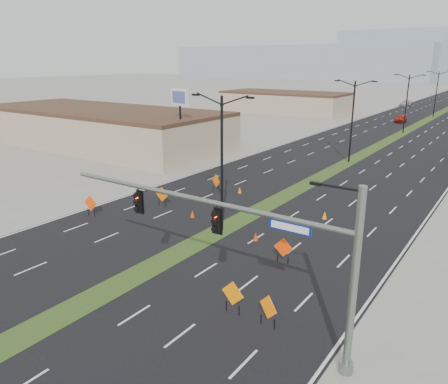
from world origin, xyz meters
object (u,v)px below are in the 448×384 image
Objects in this scene: car_left at (401,118)px; signal_mast at (251,239)px; car_far at (405,103)px; pole_sign_west at (180,103)px; construction_sign_1 at (162,195)px; construction_sign_4 at (268,308)px; construction_sign_0 at (91,204)px; cone_2 at (325,215)px; streetlight_0 at (222,160)px; construction_sign_5 at (283,248)px; construction_sign_2 at (216,182)px; streetlight_3 at (436,93)px; cone_3 at (240,190)px; streetlight_1 at (352,119)px; cone_0 at (192,214)px; streetlight_2 at (407,102)px; construction_sign_3 at (233,294)px; cone_1 at (256,237)px.

signal_mast is at bearing -83.91° from car_left.
pole_sign_west is at bearing -89.67° from car_far.
construction_sign_1 is at bearing -84.04° from car_far.
construction_sign_0 is at bearing -173.02° from construction_sign_4.
construction_sign_0 reaches higher than cone_2.
streetlight_0 is at bearing 13.26° from construction_sign_0.
car_far is at bearing 92.02° from construction_sign_5.
construction_sign_2 is 11.78m from cone_2.
construction_sign_5 is (6.38, -86.38, -4.43)m from streetlight_3.
streetlight_1 is at bearing 78.09° from cone_3.
signal_mast is 9.69× the size of construction_sign_5.
construction_sign_0 is 2.94× the size of cone_0.
car_left is at bearing 104.87° from streetlight_2.
car_far is 8.51× the size of cone_0.
car_far is 2.93× the size of construction_sign_1.
streetlight_0 is 5.95× the size of construction_sign_5.
cone_2 is at bearing 98.59° from construction_sign_3.
cone_3 is (-10.99, 17.81, -0.74)m from construction_sign_3.
cone_0 is 0.97× the size of cone_3.
car_left reaches higher than cone_1.
cone_2 is at bearing -76.53° from car_far.
signal_mast is at bearing -49.46° from streetlight_0.
car_left is 61.77m from cone_3.
car_far is 116.35m from construction_sign_3.
streetlight_2 reaches higher than construction_sign_3.
construction_sign_2 is at bearing -97.37° from streetlight_2.
construction_sign_0 is at bearing -85.76° from car_far.
streetlight_0 and streetlight_1 have the same top height.
car_left is 71.24m from cone_1.
construction_sign_3 reaches higher than construction_sign_4.
streetlight_1 reaches higher than construction_sign_5.
construction_sign_4 is at bearing -75.71° from construction_sign_5.
construction_sign_4 is at bearing -56.13° from cone_1.
streetlight_2 is at bearing 90.00° from streetlight_1.
streetlight_0 is 15.12× the size of cone_2.
car_left is 2.78× the size of construction_sign_4.
pole_sign_west reaches higher than construction_sign_0.
construction_sign_5 is at bearing -32.63° from cone_1.
construction_sign_4 is (8.98, -9.00, -4.43)m from streetlight_0.
construction_sign_5 is at bearing -83.77° from streetlight_2.
construction_sign_0 is at bearing -59.93° from pole_sign_west.
streetlight_3 reaches higher than construction_sign_2.
construction_sign_4 is 22.07m from cone_3.
signal_mast is 9.09× the size of construction_sign_3.
car_left is at bearing -74.42° from car_far.
pole_sign_west is at bearing -103.84° from streetlight_3.
construction_sign_1 is (3.64, -104.36, 0.30)m from car_far.
construction_sign_0 is 1.08× the size of construction_sign_5.
pole_sign_west is at bearing 158.69° from cone_2.
streetlight_3 is at bearing -59.12° from car_far.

